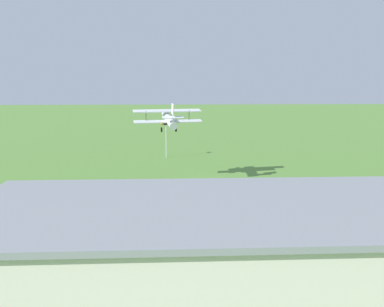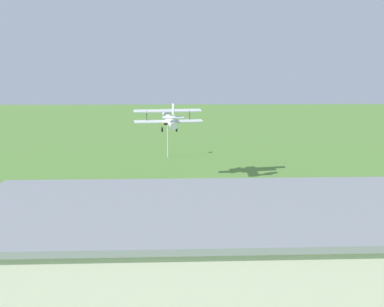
{
  "view_description": "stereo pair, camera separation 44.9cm",
  "coord_description": "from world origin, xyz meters",
  "px_view_note": "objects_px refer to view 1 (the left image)",
  "views": [
    {
      "loc": [
        4.04,
        52.49,
        12.99
      ],
      "look_at": [
        1.79,
        7.16,
        5.16
      ],
      "focal_mm": 38.33,
      "sensor_mm": 36.0,
      "label": 1
    },
    {
      "loc": [
        3.59,
        52.51,
        12.99
      ],
      "look_at": [
        1.79,
        7.16,
        5.16
      ],
      "focal_mm": 38.33,
      "sensor_mm": 36.0,
      "label": 2
    }
  ],
  "objects_px": {
    "biplane": "(169,119)",
    "person_walking_on_apron": "(102,206)",
    "car_white": "(57,209)",
    "windsock": "(163,126)",
    "hangar": "(270,247)",
    "person_near_hangar_door": "(322,199)"
  },
  "relations": [
    {
      "from": "car_white",
      "to": "person_near_hangar_door",
      "type": "relative_size",
      "value": 2.84
    },
    {
      "from": "biplane",
      "to": "person_walking_on_apron",
      "type": "relative_size",
      "value": 5.38
    },
    {
      "from": "biplane",
      "to": "windsock",
      "type": "distance_m",
      "value": 18.61
    },
    {
      "from": "hangar",
      "to": "person_near_hangar_door",
      "type": "distance_m",
      "value": 20.16
    },
    {
      "from": "person_walking_on_apron",
      "to": "car_white",
      "type": "bearing_deg",
      "value": 12.92
    },
    {
      "from": "person_near_hangar_door",
      "to": "biplane",
      "type": "bearing_deg",
      "value": -35.53
    },
    {
      "from": "biplane",
      "to": "person_walking_on_apron",
      "type": "distance_m",
      "value": 16.7
    },
    {
      "from": "car_white",
      "to": "person_walking_on_apron",
      "type": "height_order",
      "value": "person_walking_on_apron"
    },
    {
      "from": "person_near_hangar_door",
      "to": "windsock",
      "type": "height_order",
      "value": "windsock"
    },
    {
      "from": "biplane",
      "to": "windsock",
      "type": "relative_size",
      "value": 1.46
    },
    {
      "from": "car_white",
      "to": "biplane",
      "type": "bearing_deg",
      "value": -127.28
    },
    {
      "from": "hangar",
      "to": "biplane",
      "type": "bearing_deg",
      "value": -77.41
    },
    {
      "from": "person_near_hangar_door",
      "to": "windsock",
      "type": "distance_m",
      "value": 35.15
    },
    {
      "from": "biplane",
      "to": "person_walking_on_apron",
      "type": "bearing_deg",
      "value": 63.17
    },
    {
      "from": "windsock",
      "to": "person_near_hangar_door",
      "type": "bearing_deg",
      "value": 120.38
    },
    {
      "from": "hangar",
      "to": "person_near_hangar_door",
      "type": "bearing_deg",
      "value": -119.55
    },
    {
      "from": "hangar",
      "to": "biplane",
      "type": "distance_m",
      "value": 30.39
    },
    {
      "from": "hangar",
      "to": "person_walking_on_apron",
      "type": "relative_size",
      "value": 21.95
    },
    {
      "from": "person_walking_on_apron",
      "to": "windsock",
      "type": "bearing_deg",
      "value": -99.87
    },
    {
      "from": "hangar",
      "to": "car_white",
      "type": "distance_m",
      "value": 22.97
    },
    {
      "from": "person_near_hangar_door",
      "to": "windsock",
      "type": "xyz_separation_m",
      "value": [
        17.61,
        -30.05,
        4.75
      ]
    },
    {
      "from": "biplane",
      "to": "car_white",
      "type": "height_order",
      "value": "biplane"
    }
  ]
}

